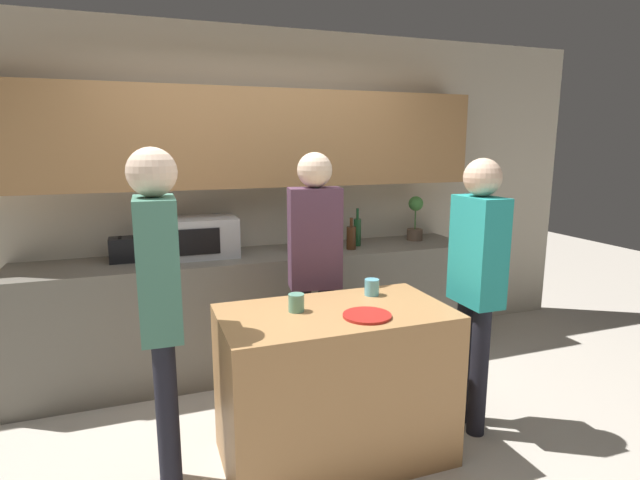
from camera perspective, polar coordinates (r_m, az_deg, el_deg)
The scene contains 19 objects.
ground_plane at distance 3.10m, azimuth -0.10°, elevation -24.28°, with size 14.00×14.00×0.00m, color beige.
back_wall at distance 4.14m, azimuth -7.99°, elevation 7.41°, with size 6.40×0.40×2.70m.
back_counter at distance 4.09m, azimuth -6.78°, elevation -7.96°, with size 3.60×0.62×0.93m.
kitchen_island at distance 2.95m, azimuth 1.72°, elevation -16.17°, with size 1.27×0.70×0.88m.
microwave at distance 3.93m, azimuth -13.32°, elevation 0.36°, with size 0.52×0.39×0.30m.
toaster at distance 3.92m, azimuth -21.08°, elevation -1.00°, with size 0.26×0.16×0.18m.
potted_plant at distance 4.53m, azimuth 10.84°, elevation 2.45°, with size 0.14×0.14×0.40m.
bottle_0 at distance 3.99m, azimuth -3.25°, elevation 0.26°, with size 0.06×0.06×0.30m.
bottle_1 at distance 4.01m, azimuth -1.60°, elevation -0.04°, with size 0.07×0.07×0.23m.
bottle_2 at distance 4.11m, azimuth -0.24°, elevation 0.73°, with size 0.07×0.07×0.32m.
bottle_3 at distance 4.19m, azimuth 1.19°, elevation 0.58°, with size 0.09×0.09×0.26m.
bottle_4 at distance 4.08m, azimuth 3.58°, elevation 0.32°, with size 0.08×0.08×0.26m.
bottle_5 at distance 4.22m, azimuth 4.28°, elevation 0.97°, with size 0.06×0.06×0.32m.
plate_on_island at distance 2.69m, azimuth 5.40°, elevation -8.59°, with size 0.26×0.26×0.01m.
cup_0 at distance 3.05m, azimuth 5.94°, elevation -5.39°, with size 0.09×0.09×0.10m.
cup_1 at distance 2.75m, azimuth -2.73°, elevation -7.17°, with size 0.09×0.09×0.10m.
person_left at distance 2.56m, azimuth -17.86°, elevation -5.93°, with size 0.23×0.34×1.78m.
person_center at distance 3.17m, azimuth 17.47°, elevation -3.57°, with size 0.22×0.34×1.71m.
person_right at distance 3.32m, azimuth -0.59°, elevation -2.07°, with size 0.36×0.24×1.73m.
Camera 1 is at (-0.86, -2.38, 1.79)m, focal length 28.00 mm.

